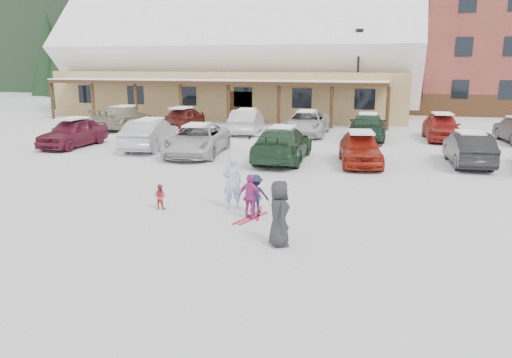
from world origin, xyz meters
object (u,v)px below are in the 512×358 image
(parked_car_10, at_px, (306,123))
(child_magenta, at_px, (250,197))
(parked_car_11, at_px, (367,126))
(adult_skier, at_px, (232,182))
(parked_car_12, at_px, (441,127))
(parked_car_5, at_px, (469,149))
(parked_car_9, at_px, (247,122))
(parked_car_3, at_px, (282,144))
(parked_car_4, at_px, (360,148))
(parked_car_2, at_px, (197,140))
(child_navy, at_px, (256,194))
(parked_car_1, at_px, (150,134))
(parked_car_0, at_px, (73,133))
(bystander_dark, at_px, (279,213))
(parked_car_7, at_px, (123,118))
(parked_car_8, at_px, (181,120))
(toddler_red, at_px, (160,196))
(day_lodge, at_px, (235,67))
(lamp_post, at_px, (358,71))

(parked_car_10, bearing_deg, child_magenta, -86.80)
(child_magenta, bearing_deg, parked_car_11, -80.44)
(adult_skier, bearing_deg, parked_car_12, -140.36)
(parked_car_5, xyz_separation_m, parked_car_10, (-8.23, 7.07, 0.03))
(parked_car_9, bearing_deg, adult_skier, 97.88)
(parked_car_3, xyz_separation_m, parked_car_4, (3.40, 0.05, -0.05))
(parked_car_9, bearing_deg, parked_car_4, 125.90)
(parked_car_2, relative_size, parked_car_9, 1.14)
(child_navy, bearing_deg, parked_car_4, -117.50)
(parked_car_1, relative_size, parked_car_5, 1.08)
(parked_car_1, bearing_deg, parked_car_0, -1.49)
(child_magenta, height_order, parked_car_11, parked_car_11)
(parked_car_0, height_order, parked_car_3, parked_car_3)
(bystander_dark, bearing_deg, parked_car_4, -35.20)
(parked_car_3, bearing_deg, child_navy, 95.30)
(parked_car_3, bearing_deg, parked_car_4, 179.05)
(child_navy, height_order, parked_car_1, parked_car_1)
(parked_car_4, height_order, parked_car_7, parked_car_7)
(parked_car_3, bearing_deg, parked_car_2, -7.00)
(adult_skier, xyz_separation_m, parked_car_7, (-12.72, 15.71, -0.06))
(parked_car_4, bearing_deg, parked_car_8, 136.95)
(child_magenta, xyz_separation_m, parked_car_4, (2.41, 8.59, 0.07))
(child_magenta, relative_size, parked_car_9, 0.28)
(parked_car_11, bearing_deg, toddler_red, 70.11)
(parked_car_1, height_order, parked_car_5, parked_car_1)
(bystander_dark, height_order, parked_car_0, bystander_dark)
(child_navy, bearing_deg, parked_car_3, -93.85)
(parked_car_0, relative_size, parked_car_9, 0.97)
(parked_car_9, xyz_separation_m, parked_car_12, (11.36, 0.36, 0.01))
(child_navy, bearing_deg, parked_car_8, -70.51)
(child_magenta, distance_m, parked_car_0, 15.47)
(parked_car_1, distance_m, parked_car_2, 2.99)
(adult_skier, relative_size, child_magenta, 1.27)
(parked_car_4, bearing_deg, child_magenta, -115.08)
(child_magenta, bearing_deg, adult_skier, -28.32)
(parked_car_2, bearing_deg, bystander_dark, -65.84)
(parked_car_5, bearing_deg, parked_car_10, -44.63)
(parked_car_11, bearing_deg, parked_car_5, 123.36)
(day_lodge, xyz_separation_m, parked_car_10, (7.95, -10.80, -3.21))
(parked_car_12, bearing_deg, lamp_post, 123.86)
(bystander_dark, height_order, parked_car_11, bystander_dark)
(day_lodge, xyz_separation_m, parked_car_11, (11.60, -11.42, -3.22))
(parked_car_2, relative_size, parked_car_3, 0.99)
(parked_car_0, bearing_deg, parked_car_9, 46.12)
(parked_car_5, relative_size, parked_car_8, 0.97)
(lamp_post, height_order, toddler_red, lamp_post)
(day_lodge, xyz_separation_m, adult_skier, (8.51, -26.77, -3.13))
(parked_car_1, bearing_deg, parked_car_12, -160.60)
(parked_car_8, distance_m, parked_car_11, 11.61)
(bystander_dark, bearing_deg, parked_car_3, -16.68)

